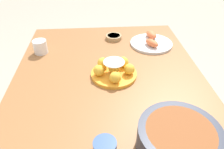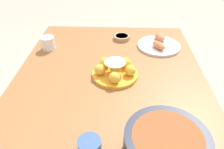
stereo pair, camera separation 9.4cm
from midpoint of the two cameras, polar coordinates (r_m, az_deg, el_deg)
dining_table at (r=1.06m, az=1.76°, el=-7.33°), size 1.36×0.93×0.73m
cake_plate at (r=1.06m, az=3.34°, el=1.03°), size 0.22×0.22×0.09m
serving_bowl at (r=0.75m, az=17.58°, el=-17.49°), size 0.27×0.27×0.10m
sauce_bowl at (r=1.41m, az=4.50°, el=9.66°), size 0.10×0.10×0.02m
seafood_platter at (r=1.36m, az=14.12°, el=7.62°), size 0.26×0.26×0.05m
cup_near at (r=1.32m, az=-14.41°, el=7.89°), size 0.08×0.08×0.08m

